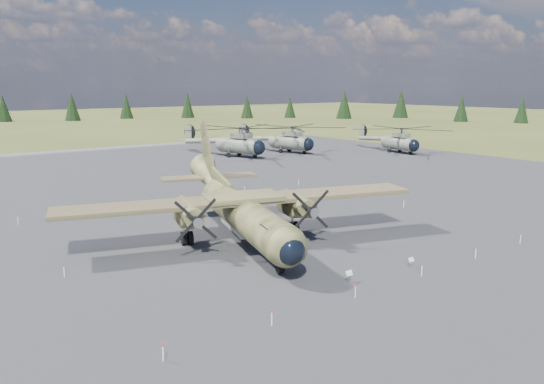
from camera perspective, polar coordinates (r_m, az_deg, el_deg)
ground at (r=43.66m, az=-0.04°, el=-4.63°), size 500.00×500.00×0.00m
apron at (r=51.77m, az=-6.65°, el=-2.14°), size 120.00×120.00×0.04m
transport_plane at (r=42.26m, az=-3.53°, el=-1.44°), size 27.90×24.90×9.32m
helicopter_near at (r=90.54m, az=-3.56°, el=6.03°), size 25.48×25.85×5.12m
helicopter_mid at (r=96.27m, az=1.96°, el=6.25°), size 23.67×24.34×4.83m
helicopter_far at (r=98.83m, az=13.54°, el=5.95°), size 19.63×21.87×4.54m
info_placard_left at (r=33.71m, az=8.28°, el=-8.75°), size 0.50×0.23×0.76m
info_placard_right at (r=37.19m, az=14.73°, el=-7.15°), size 0.44×0.19×0.69m
barrier_fence at (r=43.20m, az=-0.47°, el=-4.10°), size 33.12×29.62×0.85m
treeline at (r=44.84m, az=-2.20°, el=1.97°), size 339.32×338.12×10.89m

